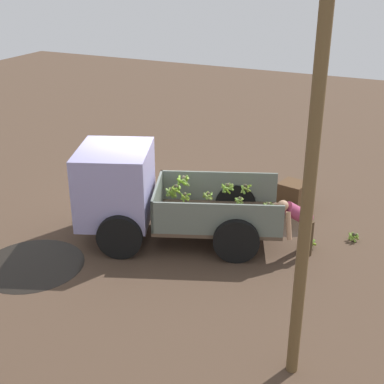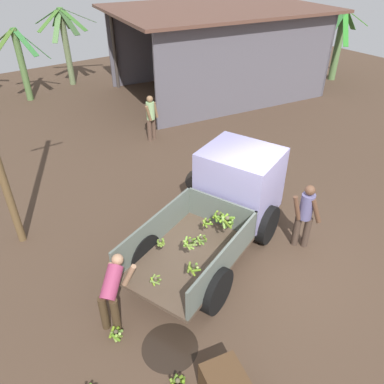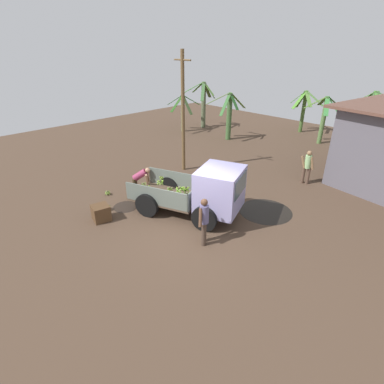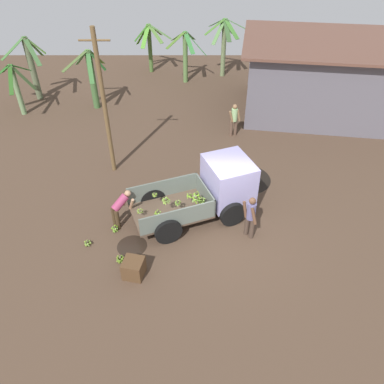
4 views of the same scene
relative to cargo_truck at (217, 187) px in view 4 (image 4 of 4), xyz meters
The scene contains 19 objects.
ground 1.43m from the cargo_truck, 75.40° to the right, with size 36.00×36.00×0.00m, color #4B3829.
mud_patch_0 2.55m from the cargo_truck, 55.66° to the left, with size 2.05×2.05×0.01m, color black.
mud_patch_1 3.52m from the cargo_truck, 147.42° to the right, with size 0.99×0.99×0.01m, color black.
cargo_truck is the anchor object (origin of this frame).
warehouse_shed 10.61m from the cargo_truck, 51.08° to the left, with size 9.77×7.71×3.59m.
utility_pole 5.23m from the cargo_truck, 147.80° to the left, with size 1.07×0.17×5.69m.
banana_palm_0 10.44m from the cargo_truck, 125.38° to the left, with size 2.02×2.44×3.09m.
banana_palm_1 13.18m from the cargo_truck, 85.28° to the left, with size 2.88×2.38×3.44m.
banana_palm_2 12.18m from the cargo_truck, 95.91° to the left, with size 2.39×2.07×2.99m.
banana_palm_3 14.31m from the cargo_truck, 104.21° to the left, with size 2.30×2.38×2.94m.
banana_palm_4 13.59m from the cargo_truck, 134.49° to the left, with size 2.02×2.59×3.38m.
banana_palm_6 12.46m from the cargo_truck, 141.47° to the left, with size 2.21×2.89×2.62m.
person_foreground_visitor 1.69m from the cargo_truck, 51.96° to the right, with size 0.52×0.59×1.63m.
person_worker_loading 3.39m from the cargo_truck, 167.97° to the right, with size 0.87×0.81×1.25m.
person_bystander_near_shed 5.58m from the cargo_truck, 78.58° to the left, with size 0.62×0.42×1.60m.
banana_bunch_on_ground_0 3.79m from the cargo_truck, 162.52° to the right, with size 0.27×0.27×0.22m.
banana_bunch_on_ground_1 4.73m from the cargo_truck, 157.59° to the right, with size 0.24×0.24×0.20m.
banana_bunch_on_ground_2 4.08m from the cargo_truck, 141.47° to the right, with size 0.29×0.28×0.23m.
wooden_crate_0 4.03m from the cargo_truck, 131.15° to the right, with size 0.60×0.60×0.59m, color #4E341F.
Camera 4 is at (-1.11, -9.40, 9.00)m, focal length 35.00 mm.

